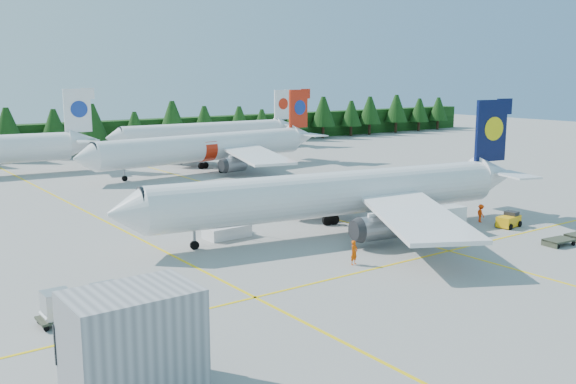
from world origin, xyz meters
TOP-DOWN VIEW (x-y plane):
  - ground at (0.00, 0.00)m, footprint 320.00×320.00m
  - taxi_stripe_a at (-14.00, 20.00)m, footprint 0.25×120.00m
  - taxi_stripe_b at (6.00, 20.00)m, footprint 0.25×120.00m
  - taxi_stripe_cross at (0.00, -6.00)m, footprint 80.00×0.25m
  - treeline_hedge at (0.00, 82.00)m, footprint 220.00×4.00m
  - terminal_building at (-26.00, -14.00)m, footprint 6.00×4.00m
  - airliner_navy at (1.21, 5.12)m, footprint 42.27×34.49m
  - airliner_red at (10.42, 46.85)m, footprint 42.73×35.03m
  - airliner_far_right at (23.37, 71.50)m, footprint 40.44×5.01m
  - airstairs at (-7.14, 9.67)m, footprint 4.30×5.83m
  - service_truck at (9.97, -1.26)m, footprint 5.56×2.81m
  - baggage_tug at (17.81, -3.62)m, footprint 2.80×1.76m
  - uld_pair at (-24.89, -3.19)m, footprint 5.20×2.29m
  - crew_a at (-3.35, -4.19)m, footprint 0.80×0.60m
  - crew_b at (7.52, -1.07)m, footprint 1.13×1.13m
  - crew_c at (17.30, -0.61)m, footprint 0.80×0.92m

SIDE VIEW (x-z plane):
  - ground at x=0.00m, z-range 0.00..0.00m
  - taxi_stripe_a at x=-14.00m, z-range 0.00..0.01m
  - taxi_stripe_b at x=6.00m, z-range 0.00..0.01m
  - taxi_stripe_cross at x=0.00m, z-range 0.00..0.01m
  - baggage_tug at x=17.81m, z-range -0.01..1.40m
  - airstairs at x=-7.14m, z-range -1.07..2.72m
  - crew_b at x=7.52m, z-range 0.00..1.85m
  - crew_c at x=17.30m, z-range 0.00..1.87m
  - crew_a at x=-3.35m, z-range 0.00..1.98m
  - uld_pair at x=-24.89m, z-range 0.31..2.07m
  - service_truck at x=9.97m, z-range -0.01..2.55m
  - terminal_building at x=-26.00m, z-range 0.00..5.20m
  - treeline_hedge at x=0.00m, z-range 0.00..6.00m
  - airliner_far_right at x=23.37m, z-range -2.19..9.57m
  - airliner_navy at x=1.21m, z-range -2.47..9.91m
  - airliner_red at x=10.42m, z-range -2.48..9.95m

